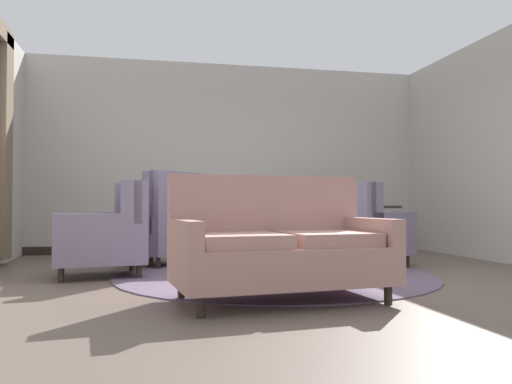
% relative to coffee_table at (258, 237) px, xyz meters
% --- Properties ---
extents(ground, '(8.83, 8.83, 0.00)m').
position_rel_coffee_table_xyz_m(ground, '(0.14, -0.50, -0.38)').
color(ground, brown).
extents(wall_back, '(6.32, 0.08, 2.93)m').
position_rel_coffee_table_xyz_m(wall_back, '(0.14, 2.65, 1.08)').
color(wall_back, '#BCB7AD').
rests_on(wall_back, ground).
extents(wall_right, '(0.08, 4.41, 2.93)m').
position_rel_coffee_table_xyz_m(wall_right, '(3.22, 0.44, 1.08)').
color(wall_right, '#BCB7AD').
rests_on(wall_right, ground).
extents(baseboard_back, '(6.16, 0.03, 0.12)m').
position_rel_coffee_table_xyz_m(baseboard_back, '(0.14, 2.59, -0.32)').
color(baseboard_back, black).
rests_on(baseboard_back, ground).
extents(area_rug, '(3.25, 3.25, 0.01)m').
position_rel_coffee_table_xyz_m(area_rug, '(0.14, -0.20, -0.38)').
color(area_rug, '#5B4C60').
rests_on(area_rug, ground).
extents(coffee_table, '(0.92, 0.92, 0.46)m').
position_rel_coffee_table_xyz_m(coffee_table, '(0.00, 0.00, 0.00)').
color(coffee_table, black).
rests_on(coffee_table, ground).
extents(porcelain_vase, '(0.15, 0.15, 0.33)m').
position_rel_coffee_table_xyz_m(porcelain_vase, '(0.05, -0.02, 0.22)').
color(porcelain_vase, '#4C7A66').
rests_on(porcelain_vase, coffee_table).
extents(settee, '(1.68, 1.02, 0.96)m').
position_rel_coffee_table_xyz_m(settee, '(-0.17, -1.54, 0.01)').
color(settee, tan).
rests_on(settee, ground).
extents(armchair_back_corner, '(1.11, 1.11, 1.11)m').
position_rel_coffee_table_xyz_m(armchair_back_corner, '(-0.99, 0.95, 0.08)').
color(armchair_back_corner, slate).
rests_on(armchair_back_corner, ground).
extents(armchair_foreground_right, '(1.05, 1.00, 0.97)m').
position_rel_coffee_table_xyz_m(armchair_foreground_right, '(1.33, 0.32, 0.04)').
color(armchair_foreground_right, slate).
rests_on(armchair_foreground_right, ground).
extents(armchair_far_left, '(0.97, 0.86, 0.96)m').
position_rel_coffee_table_xyz_m(armchair_far_left, '(-1.54, 0.10, 0.03)').
color(armchair_far_left, slate).
rests_on(armchair_far_left, ground).
extents(armchair_near_sideboard, '(1.15, 1.17, 1.07)m').
position_rel_coffee_table_xyz_m(armchair_near_sideboard, '(0.93, 1.27, 0.06)').
color(armchair_near_sideboard, slate).
rests_on(armchair_near_sideboard, ground).
extents(side_table, '(0.50, 0.50, 0.72)m').
position_rel_coffee_table_xyz_m(side_table, '(1.58, 0.38, 0.05)').
color(side_table, black).
rests_on(side_table, ground).
extents(sideboard, '(0.93, 0.35, 1.11)m').
position_rel_coffee_table_xyz_m(sideboard, '(1.52, 2.35, 0.11)').
color(sideboard, black).
rests_on(sideboard, ground).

